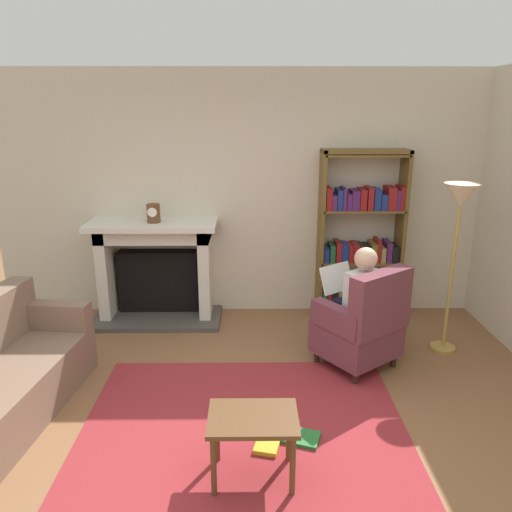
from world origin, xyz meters
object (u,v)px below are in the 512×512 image
armchair_reading (363,325)px  seated_reader (354,300)px  mantel_clock (153,213)px  bookshelf (361,241)px  fireplace (156,267)px  floor_lamp (459,211)px  side_table (253,426)px

armchair_reading → seated_reader: (-0.07, 0.09, 0.20)m
mantel_clock → bookshelf: size_ratio=0.11×
armchair_reading → seated_reader: size_ratio=0.85×
mantel_clock → armchair_reading: bearing=-27.8°
fireplace → bookshelf: (2.27, 0.04, 0.29)m
floor_lamp → bookshelf: bearing=128.2°
bookshelf → armchair_reading: (-0.22, -1.21, -0.46)m
floor_lamp → mantel_clock: bearing=166.1°
fireplace → floor_lamp: 3.16m
fireplace → armchair_reading: size_ratio=1.46×
bookshelf → seated_reader: bearing=-104.5°
fireplace → seated_reader: size_ratio=1.24×
mantel_clock → bookshelf: bookshelf is taller
bookshelf → floor_lamp: bearing=-51.8°
seated_reader → floor_lamp: size_ratio=0.70×
bookshelf → side_table: 2.91m
side_table → floor_lamp: floor_lamp is taller
armchair_reading → floor_lamp: 1.36m
armchair_reading → fireplace: bearing=-65.9°
fireplace → armchair_reading: (2.06, -1.17, -0.17)m
mantel_clock → floor_lamp: (2.92, -0.73, 0.16)m
floor_lamp → side_table: bearing=-137.4°
bookshelf → fireplace: bearing=-179.1°
armchair_reading → seated_reader: 0.23m
bookshelf → armchair_reading: bearing=-100.2°
seated_reader → side_table: bearing=21.9°
floor_lamp → seated_reader: bearing=-165.5°
bookshelf → armchair_reading: bookshelf is taller
mantel_clock → armchair_reading: size_ratio=0.20×
armchair_reading → seated_reader: bearing=-90.0°
bookshelf → seated_reader: 1.18m
side_table → floor_lamp: size_ratio=0.34×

